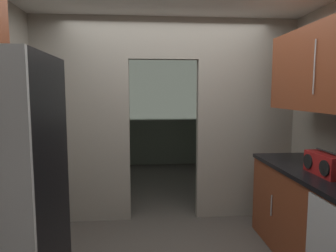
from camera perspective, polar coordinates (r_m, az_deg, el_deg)
kitchen_partition at (r=3.81m, az=-0.06°, el=2.06°), size 3.30×0.12×2.57m
adjoining_room_shell at (r=5.82m, az=-1.78°, el=2.86°), size 3.30×3.02×2.57m
lower_cabinet_run at (r=3.15m, az=27.90°, el=-16.31°), size 0.65×1.92×0.92m
upper_cabinet_counterside at (r=2.94m, az=29.33°, el=9.81°), size 0.36×1.73×0.77m
boombox at (r=2.97m, az=27.94°, el=-6.50°), size 0.19×0.42×0.22m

